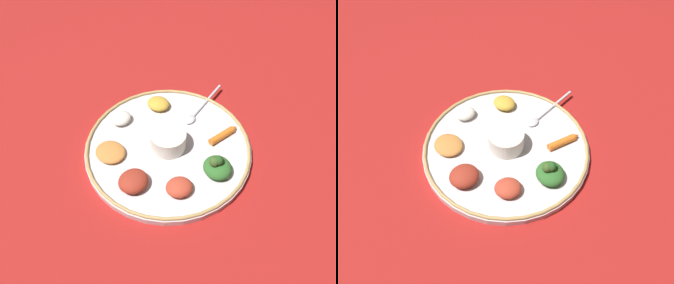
% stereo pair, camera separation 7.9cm
% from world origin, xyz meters
% --- Properties ---
extents(ground_plane, '(2.40, 2.40, 0.00)m').
position_xyz_m(ground_plane, '(0.00, 0.00, 0.00)').
color(ground_plane, maroon).
extents(platter, '(0.40, 0.40, 0.02)m').
position_xyz_m(platter, '(0.00, 0.00, 0.01)').
color(platter, silver).
rests_on(platter, ground_plane).
extents(platter_rim, '(0.40, 0.40, 0.01)m').
position_xyz_m(platter_rim, '(0.00, 0.00, 0.02)').
color(platter_rim, tan).
rests_on(platter_rim, platter).
extents(center_bowl, '(0.09, 0.09, 0.05)m').
position_xyz_m(center_bowl, '(0.00, 0.00, 0.04)').
color(center_bowl, silver).
rests_on(center_bowl, platter).
extents(spoon, '(0.08, 0.17, 0.01)m').
position_xyz_m(spoon, '(-0.05, -0.14, 0.02)').
color(spoon, silver).
rests_on(spoon, platter).
extents(greens_pile, '(0.09, 0.09, 0.05)m').
position_xyz_m(greens_pile, '(-0.13, 0.05, 0.04)').
color(greens_pile, '#2D6628').
rests_on(greens_pile, platter).
extents(carrot_near_spoon, '(0.07, 0.08, 0.02)m').
position_xyz_m(carrot_near_spoon, '(-0.13, -0.06, 0.03)').
color(carrot_near_spoon, orange).
rests_on(carrot_near_spoon, platter).
extents(mound_beet, '(0.09, 0.09, 0.03)m').
position_xyz_m(mound_beet, '(0.05, 0.13, 0.03)').
color(mound_beet, maroon).
rests_on(mound_beet, platter).
extents(mound_squash, '(0.09, 0.09, 0.02)m').
position_xyz_m(mound_squash, '(0.13, 0.06, 0.03)').
color(mound_squash, '#C67A38').
rests_on(mound_squash, platter).
extents(mound_lentil_yellow, '(0.07, 0.06, 0.02)m').
position_xyz_m(mound_lentil_yellow, '(0.06, -0.13, 0.03)').
color(mound_lentil_yellow, gold).
rests_on(mound_lentil_yellow, platter).
extents(mound_berbere_red, '(0.08, 0.08, 0.03)m').
position_xyz_m(mound_berbere_red, '(-0.05, 0.12, 0.03)').
color(mound_berbere_red, '#B73D28').
rests_on(mound_berbere_red, platter).
extents(mound_rice_white, '(0.06, 0.07, 0.02)m').
position_xyz_m(mound_rice_white, '(0.13, -0.05, 0.03)').
color(mound_rice_white, silver).
rests_on(mound_rice_white, platter).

